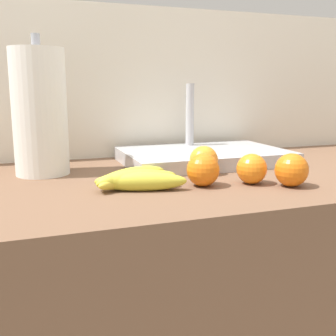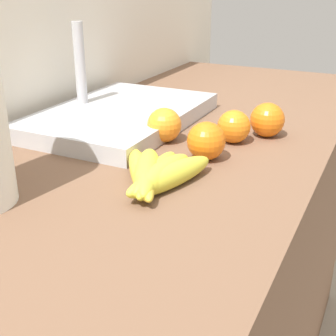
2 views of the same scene
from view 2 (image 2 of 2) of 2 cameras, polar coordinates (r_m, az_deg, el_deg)
wall_back at (r=1.13m, az=-17.99°, el=-6.01°), size 2.23×0.06×1.30m
banana_bunch at (r=0.72m, az=-1.50°, el=-0.71°), size 0.19×0.17×0.04m
orange_front at (r=0.82m, az=4.74°, el=3.35°), size 0.07×0.07×0.07m
orange_far_right at (r=0.91m, az=-0.36°, el=5.32°), size 0.07×0.07×0.07m
orange_center at (r=0.96m, az=12.18°, el=5.84°), size 0.07×0.07×0.07m
orange_back_left at (r=0.91m, az=8.14°, el=5.10°), size 0.07×0.07×0.07m
sink_basin at (r=1.03m, az=-5.96°, el=6.60°), size 0.43×0.29×0.21m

